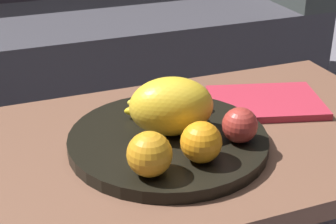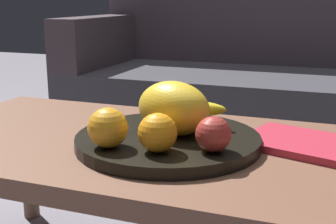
{
  "view_description": "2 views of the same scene",
  "coord_description": "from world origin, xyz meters",
  "px_view_note": "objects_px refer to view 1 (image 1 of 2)",
  "views": [
    {
      "loc": [
        -0.29,
        -0.85,
        0.91
      ],
      "look_at": [
        0.04,
        -0.02,
        0.47
      ],
      "focal_mm": 55.76,
      "sensor_mm": 36.0,
      "label": 1
    },
    {
      "loc": [
        0.36,
        -0.89,
        0.7
      ],
      "look_at": [
        0.04,
        -0.02,
        0.47
      ],
      "focal_mm": 48.84,
      "sensor_mm": 36.0,
      "label": 2
    }
  ],
  "objects_px": {
    "magazine": "(266,102)",
    "banana_bunch": "(165,104)",
    "coffee_table": "(147,164)",
    "orange_left": "(201,142)",
    "apple_front": "(240,125)",
    "fruit_bowl": "(168,140)",
    "orange_front": "(150,154)",
    "couch": "(84,31)",
    "melon_large_front": "(171,106)"
  },
  "relations": [
    {
      "from": "orange_left",
      "to": "fruit_bowl",
      "type": "bearing_deg",
      "value": 100.41
    },
    {
      "from": "fruit_bowl",
      "to": "magazine",
      "type": "relative_size",
      "value": 1.57
    },
    {
      "from": "magazine",
      "to": "orange_left",
      "type": "bearing_deg",
      "value": -125.77
    },
    {
      "from": "banana_bunch",
      "to": "magazine",
      "type": "xyz_separation_m",
      "value": [
        0.25,
        0.01,
        -0.04
      ]
    },
    {
      "from": "coffee_table",
      "to": "apple_front",
      "type": "xyz_separation_m",
      "value": [
        0.16,
        -0.09,
        0.1
      ]
    },
    {
      "from": "coffee_table",
      "to": "orange_front",
      "type": "xyz_separation_m",
      "value": [
        -0.04,
        -0.14,
        0.11
      ]
    },
    {
      "from": "fruit_bowl",
      "to": "magazine",
      "type": "height_order",
      "value": "fruit_bowl"
    },
    {
      "from": "magazine",
      "to": "couch",
      "type": "bearing_deg",
      "value": 117.7
    },
    {
      "from": "coffee_table",
      "to": "banana_bunch",
      "type": "height_order",
      "value": "banana_bunch"
    },
    {
      "from": "couch",
      "to": "orange_front",
      "type": "height_order",
      "value": "couch"
    },
    {
      "from": "melon_large_front",
      "to": "fruit_bowl",
      "type": "bearing_deg",
      "value": -144.04
    },
    {
      "from": "orange_left",
      "to": "banana_bunch",
      "type": "xyz_separation_m",
      "value": [
        0.0,
        0.19,
        -0.01
      ]
    },
    {
      "from": "banana_bunch",
      "to": "coffee_table",
      "type": "bearing_deg",
      "value": -134.84
    },
    {
      "from": "orange_left",
      "to": "magazine",
      "type": "height_order",
      "value": "orange_left"
    },
    {
      "from": "couch",
      "to": "fruit_bowl",
      "type": "xyz_separation_m",
      "value": [
        -0.07,
        -1.08,
        0.1
      ]
    },
    {
      "from": "melon_large_front",
      "to": "orange_left",
      "type": "distance_m",
      "value": 0.12
    },
    {
      "from": "orange_front",
      "to": "magazine",
      "type": "relative_size",
      "value": 0.32
    },
    {
      "from": "banana_bunch",
      "to": "orange_front",
      "type": "bearing_deg",
      "value": -117.62
    },
    {
      "from": "orange_front",
      "to": "apple_front",
      "type": "relative_size",
      "value": 1.15
    },
    {
      "from": "fruit_bowl",
      "to": "banana_bunch",
      "type": "xyz_separation_m",
      "value": [
        0.02,
        0.08,
        0.04
      ]
    },
    {
      "from": "fruit_bowl",
      "to": "couch",
      "type": "bearing_deg",
      "value": 86.2
    },
    {
      "from": "apple_front",
      "to": "banana_bunch",
      "type": "bearing_deg",
      "value": 121.59
    },
    {
      "from": "orange_front",
      "to": "magazine",
      "type": "bearing_deg",
      "value": 30.71
    },
    {
      "from": "apple_front",
      "to": "magazine",
      "type": "relative_size",
      "value": 0.27
    },
    {
      "from": "orange_front",
      "to": "banana_bunch",
      "type": "distance_m",
      "value": 0.22
    },
    {
      "from": "couch",
      "to": "banana_bunch",
      "type": "bearing_deg",
      "value": -92.71
    },
    {
      "from": "melon_large_front",
      "to": "magazine",
      "type": "height_order",
      "value": "melon_large_front"
    },
    {
      "from": "orange_front",
      "to": "orange_left",
      "type": "bearing_deg",
      "value": 5.06
    },
    {
      "from": "fruit_bowl",
      "to": "orange_front",
      "type": "xyz_separation_m",
      "value": [
        -0.08,
        -0.12,
        0.05
      ]
    },
    {
      "from": "apple_front",
      "to": "magazine",
      "type": "bearing_deg",
      "value": 46.05
    },
    {
      "from": "orange_front",
      "to": "fruit_bowl",
      "type": "bearing_deg",
      "value": 56.14
    },
    {
      "from": "fruit_bowl",
      "to": "orange_left",
      "type": "bearing_deg",
      "value": -79.59
    },
    {
      "from": "coffee_table",
      "to": "couch",
      "type": "distance_m",
      "value": 1.07
    },
    {
      "from": "orange_left",
      "to": "banana_bunch",
      "type": "distance_m",
      "value": 0.19
    },
    {
      "from": "orange_left",
      "to": "magazine",
      "type": "relative_size",
      "value": 0.3
    },
    {
      "from": "coffee_table",
      "to": "orange_left",
      "type": "distance_m",
      "value": 0.18
    },
    {
      "from": "coffee_table",
      "to": "couch",
      "type": "height_order",
      "value": "couch"
    },
    {
      "from": "apple_front",
      "to": "banana_bunch",
      "type": "height_order",
      "value": "apple_front"
    },
    {
      "from": "banana_bunch",
      "to": "magazine",
      "type": "relative_size",
      "value": 0.69
    },
    {
      "from": "orange_left",
      "to": "apple_front",
      "type": "xyz_separation_m",
      "value": [
        0.1,
        0.04,
        -0.0
      ]
    },
    {
      "from": "banana_bunch",
      "to": "apple_front",
      "type": "bearing_deg",
      "value": -58.41
    },
    {
      "from": "apple_front",
      "to": "coffee_table",
      "type": "bearing_deg",
      "value": 150.19
    },
    {
      "from": "coffee_table",
      "to": "magazine",
      "type": "relative_size",
      "value": 4.66
    },
    {
      "from": "fruit_bowl",
      "to": "banana_bunch",
      "type": "distance_m",
      "value": 0.09
    },
    {
      "from": "apple_front",
      "to": "banana_bunch",
      "type": "relative_size",
      "value": 0.4
    },
    {
      "from": "couch",
      "to": "magazine",
      "type": "distance_m",
      "value": 1.01
    },
    {
      "from": "magazine",
      "to": "coffee_table",
      "type": "bearing_deg",
      "value": -150.59
    },
    {
      "from": "orange_front",
      "to": "coffee_table",
      "type": "bearing_deg",
      "value": 72.99
    },
    {
      "from": "magazine",
      "to": "banana_bunch",
      "type": "bearing_deg",
      "value": -161.18
    },
    {
      "from": "melon_large_front",
      "to": "couch",
      "type": "bearing_deg",
      "value": 86.68
    }
  ]
}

